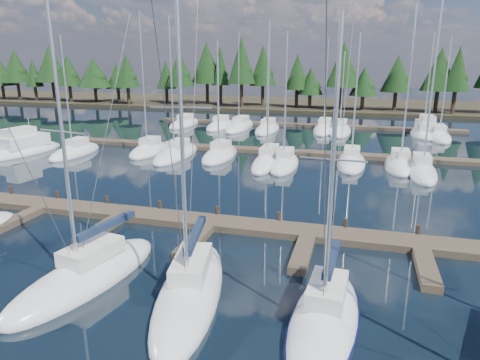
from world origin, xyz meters
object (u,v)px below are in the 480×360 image
(front_sailboat_2, at_px, (87,276))
(motor_yacht_left, at_px, (24,149))
(main_dock, at_px, (208,226))
(motor_yacht_right, at_px, (426,132))
(front_sailboat_3, at_px, (190,291))
(front_sailboat_4, at_px, (324,319))

(front_sailboat_2, height_order, motor_yacht_left, front_sailboat_2)
(main_dock, height_order, motor_yacht_right, motor_yacht_right)
(main_dock, height_order, motor_yacht_left, motor_yacht_left)
(main_dock, bearing_deg, front_sailboat_3, -76.11)
(main_dock, relative_size, motor_yacht_left, 4.52)
(front_sailboat_3, height_order, motor_yacht_left, front_sailboat_3)
(motor_yacht_left, relative_size, motor_yacht_right, 1.07)
(front_sailboat_3, distance_m, front_sailboat_4, 5.81)
(front_sailboat_2, relative_size, motor_yacht_left, 1.32)
(front_sailboat_3, bearing_deg, front_sailboat_4, -5.41)
(front_sailboat_3, relative_size, front_sailboat_4, 1.23)
(front_sailboat_2, relative_size, motor_yacht_right, 1.41)
(front_sailboat_2, distance_m, front_sailboat_3, 5.12)
(front_sailboat_3, bearing_deg, main_dock, 103.89)
(main_dock, xyz_separation_m, front_sailboat_2, (-3.28, -7.47, 0.08))
(front_sailboat_2, bearing_deg, main_dock, 66.30)
(front_sailboat_3, bearing_deg, motor_yacht_left, 141.81)
(main_dock, relative_size, front_sailboat_3, 2.95)
(front_sailboat_2, xyz_separation_m, front_sailboat_3, (5.12, 0.04, 0.02))
(front_sailboat_2, bearing_deg, motor_yacht_right, 66.42)
(front_sailboat_4, height_order, motor_yacht_right, front_sailboat_4)
(motor_yacht_left, height_order, motor_yacht_right, motor_yacht_left)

